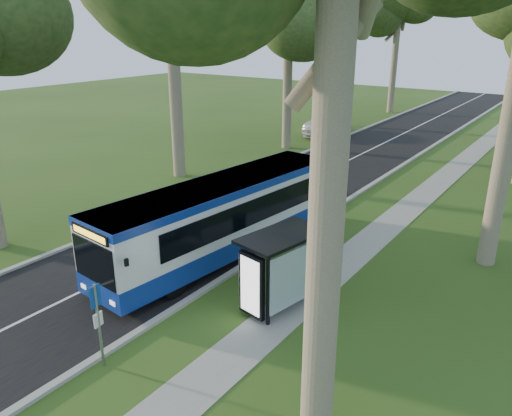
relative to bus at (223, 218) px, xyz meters
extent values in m
plane|color=#2E4916|center=(1.32, -0.73, -1.58)|extent=(120.00, 120.00, 0.00)
cube|color=black|center=(-2.18, 9.27, -1.57)|extent=(7.00, 100.00, 0.02)
cube|color=#9E9B93|center=(1.32, 9.27, -1.52)|extent=(0.25, 100.00, 0.12)
cube|color=#9E9B93|center=(-5.68, 9.27, -1.52)|extent=(0.25, 100.00, 0.12)
cube|color=white|center=(-2.18, 9.27, -1.55)|extent=(0.12, 100.00, 0.00)
cube|color=gray|center=(4.32, 9.27, -1.57)|extent=(1.50, 100.00, 0.02)
cube|color=white|center=(0.00, 0.01, 0.11)|extent=(3.49, 11.59, 2.71)
cube|color=navy|center=(0.00, 0.01, -0.86)|extent=(3.52, 11.62, 0.76)
cube|color=navy|center=(0.00, 0.01, 1.31)|extent=(3.52, 11.62, 0.30)
cube|color=black|center=(0.00, -5.71, 0.23)|extent=(2.13, 0.26, 1.38)
cube|color=yellow|center=(0.00, -5.75, 1.18)|extent=(1.71, 0.19, 0.21)
cube|color=black|center=(0.00, -5.64, -1.10)|extent=(2.28, 0.34, 0.29)
cylinder|color=black|center=(-1.07, -3.50, -1.08)|extent=(0.36, 1.01, 0.99)
cylinder|color=black|center=(1.07, -3.50, -1.08)|extent=(0.36, 1.01, 0.99)
cylinder|color=black|center=(-1.07, 3.34, -1.08)|extent=(0.36, 1.01, 0.99)
cylinder|color=black|center=(1.07, 3.34, -1.08)|extent=(0.36, 1.01, 0.99)
cylinder|color=gray|center=(1.67, -7.34, -0.33)|extent=(0.08, 0.08, 2.48)
cube|color=navy|center=(1.67, -7.34, 0.56)|extent=(0.09, 0.35, 0.62)
cylinder|color=yellow|center=(1.63, -7.34, 0.71)|extent=(0.05, 0.22, 0.22)
cube|color=white|center=(1.67, -7.34, -0.14)|extent=(0.09, 0.30, 0.40)
cube|color=black|center=(4.50, -3.08, -0.39)|extent=(0.11, 0.11, 2.38)
cube|color=black|center=(4.50, -0.64, -0.39)|extent=(0.11, 0.11, 2.38)
cube|color=black|center=(3.91, -1.86, 0.86)|extent=(2.09, 3.15, 0.11)
cube|color=silver|center=(4.57, -1.86, -0.29)|extent=(0.50, 2.39, 1.90)
cube|color=black|center=(3.91, -3.19, -0.39)|extent=(1.01, 0.34, 2.09)
cube|color=white|center=(3.91, -3.28, -0.39)|extent=(0.80, 0.17, 1.86)
cube|color=black|center=(4.19, -1.57, -1.15)|extent=(0.68, 1.75, 0.06)
cylinder|color=black|center=(3.21, 1.31, -1.06)|extent=(0.57, 0.57, 1.03)
cylinder|color=black|center=(3.21, 1.31, -0.53)|extent=(0.62, 0.62, 0.06)
imported|color=silver|center=(-7.22, 22.72, -0.79)|extent=(2.30, 4.77, 1.57)
imported|color=#9B9DA2|center=(-7.99, 24.03, -0.83)|extent=(2.00, 4.65, 1.49)
cylinder|color=#7A6B56|center=(-9.18, 7.27, 4.87)|extent=(0.73, 0.73, 12.89)
cylinder|color=#7A6B56|center=(-7.68, 17.27, 3.75)|extent=(0.66, 0.66, 10.65)
cylinder|color=#7A6B56|center=(-9.68, 27.27, 4.40)|extent=(0.70, 0.70, 11.95)
cylinder|color=#7A6B56|center=(-7.18, 37.27, 3.42)|extent=(0.65, 0.65, 9.98)
ellipsoid|color=#213E18|center=(-7.18, 37.27, 8.69)|extent=(5.20, 5.20, 6.85)
cylinder|color=#7A6B56|center=(7.82, -6.73, 3.66)|extent=(0.66, 0.66, 10.47)
cylinder|color=#7A6B56|center=(8.82, 5.27, 3.72)|extent=(0.66, 0.66, 10.58)
camera|label=1|loc=(11.50, -14.19, 7.14)|focal=35.00mm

